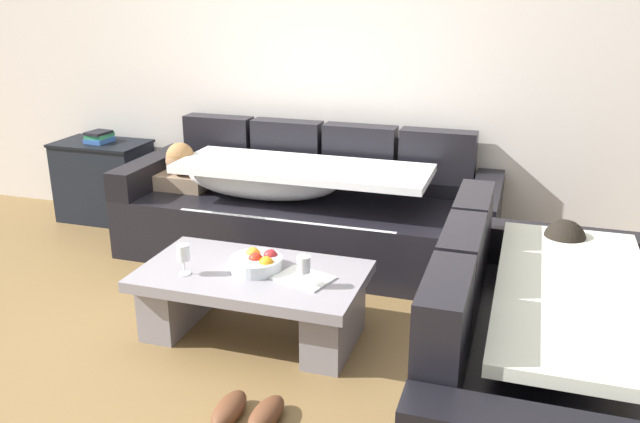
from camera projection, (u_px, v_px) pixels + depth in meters
ground_plane at (177, 372)px, 3.29m from camera, size 14.00×14.00×0.00m
back_wall at (312, 53)px, 4.78m from camera, size 9.00×0.10×2.70m
couch_along_wall at (301, 211)px, 4.62m from camera, size 2.57×0.92×0.88m
couch_near_window at (541, 358)px, 2.79m from camera, size 0.92×1.87×0.88m
coffee_table at (253, 295)px, 3.57m from camera, size 1.20×0.68×0.38m
fruit_bowl at (258, 262)px, 3.53m from camera, size 0.28×0.28×0.10m
wine_glass_near_left at (183, 254)px, 3.45m from camera, size 0.07×0.07×0.17m
wine_glass_near_right at (304, 266)px, 3.30m from camera, size 0.07×0.07×0.17m
open_magazine at (304, 278)px, 3.43m from camera, size 0.33×0.28×0.01m
side_cabinet at (105, 181)px, 5.33m from camera, size 0.72×0.44×0.64m
book_stack_on_cabinet at (99, 137)px, 5.21m from camera, size 0.19×0.22×0.09m
pair_of_shoes at (248, 412)px, 2.92m from camera, size 0.30×0.29×0.09m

